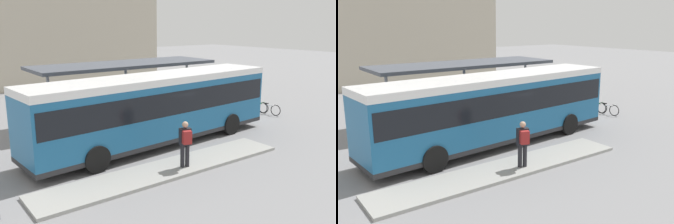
# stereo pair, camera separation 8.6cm
# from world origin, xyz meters

# --- Properties ---
(ground_plane) EXTENTS (120.00, 120.00, 0.00)m
(ground_plane) POSITION_xyz_m (0.00, 0.00, 0.00)
(ground_plane) COLOR gray
(curb_island) EXTENTS (10.51, 1.80, 0.12)m
(curb_island) POSITION_xyz_m (-1.53, -2.89, 0.06)
(curb_island) COLOR #9E9E99
(curb_island) RESTS_ON ground_plane
(city_bus) EXTENTS (12.59, 3.33, 3.24)m
(city_bus) POSITION_xyz_m (0.01, 0.00, 1.89)
(city_bus) COLOR #1E6093
(city_bus) RESTS_ON ground_plane
(pedestrian_waiting) EXTENTS (0.51, 0.55, 1.80)m
(pedestrian_waiting) POSITION_xyz_m (-0.93, -3.22, 1.15)
(pedestrian_waiting) COLOR #232328
(pedestrian_waiting) RESTS_ON curb_island
(bicycle_white) EXTENTS (0.48, 1.61, 0.69)m
(bicycle_white) POSITION_xyz_m (8.92, 0.72, 0.35)
(bicycle_white) COLOR black
(bicycle_white) RESTS_ON ground_plane
(bicycle_green) EXTENTS (0.48, 1.62, 0.71)m
(bicycle_green) POSITION_xyz_m (8.81, 1.60, 0.36)
(bicycle_green) COLOR black
(bicycle_green) RESTS_ON ground_plane
(station_shelter) EXTENTS (10.80, 3.50, 3.27)m
(station_shelter) POSITION_xyz_m (1.41, 5.23, 3.12)
(station_shelter) COLOR #4C515B
(station_shelter) RESTS_ON ground_plane
(potted_planter_near_shelter) EXTENTS (0.76, 0.76, 1.28)m
(potted_planter_near_shelter) POSITION_xyz_m (4.87, 2.25, 0.67)
(potted_planter_near_shelter) COLOR slate
(potted_planter_near_shelter) RESTS_ON ground_plane
(station_building) EXTENTS (18.75, 11.65, 14.51)m
(station_building) POSITION_xyz_m (3.17, 23.90, 7.26)
(station_building) COLOR #BCB29E
(station_building) RESTS_ON ground_plane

